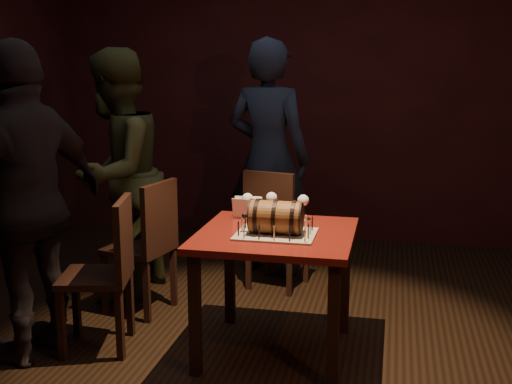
# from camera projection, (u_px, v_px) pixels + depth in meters

# --- Properties ---
(room_shell) EXTENTS (5.04, 5.04, 2.80)m
(room_shell) POSITION_uv_depth(u_px,v_px,m) (254.00, 118.00, 3.73)
(room_shell) COLOR black
(room_shell) RESTS_ON ground
(pub_table) EXTENTS (0.90, 0.90, 0.75)m
(pub_table) POSITION_uv_depth(u_px,v_px,m) (276.00, 250.00, 3.75)
(pub_table) COLOR #53110D
(pub_table) RESTS_ON ground
(cake_board) EXTENTS (0.45, 0.35, 0.01)m
(cake_board) POSITION_uv_depth(u_px,v_px,m) (276.00, 234.00, 3.66)
(cake_board) COLOR gray
(cake_board) RESTS_ON pub_table
(barrel_cake) EXTENTS (0.35, 0.20, 0.20)m
(barrel_cake) POSITION_uv_depth(u_px,v_px,m) (276.00, 217.00, 3.64)
(barrel_cake) COLOR brown
(barrel_cake) RESTS_ON cake_board
(birthday_candles) EXTENTS (0.40, 0.30, 0.09)m
(birthday_candles) POSITION_uv_depth(u_px,v_px,m) (276.00, 226.00, 3.65)
(birthday_candles) COLOR #E3CC88
(birthday_candles) RESTS_ON cake_board
(wine_glass_left) EXTENTS (0.07, 0.07, 0.16)m
(wine_glass_left) POSITION_uv_depth(u_px,v_px,m) (248.00, 200.00, 4.04)
(wine_glass_left) COLOR silver
(wine_glass_left) RESTS_ON pub_table
(wine_glass_mid) EXTENTS (0.07, 0.07, 0.16)m
(wine_glass_mid) POSITION_uv_depth(u_px,v_px,m) (271.00, 199.00, 4.07)
(wine_glass_mid) COLOR silver
(wine_glass_mid) RESTS_ON pub_table
(wine_glass_right) EXTENTS (0.07, 0.07, 0.16)m
(wine_glass_right) POSITION_uv_depth(u_px,v_px,m) (303.00, 201.00, 4.00)
(wine_glass_right) COLOR silver
(wine_glass_right) RESTS_ON pub_table
(pint_of_ale) EXTENTS (0.07, 0.07, 0.15)m
(pint_of_ale) POSITION_uv_depth(u_px,v_px,m) (256.00, 210.00, 3.97)
(pint_of_ale) COLOR silver
(pint_of_ale) RESTS_ON pub_table
(menu_card) EXTENTS (0.10, 0.05, 0.13)m
(menu_card) POSITION_uv_depth(u_px,v_px,m) (241.00, 208.00, 4.05)
(menu_card) COLOR white
(menu_card) RESTS_ON pub_table
(chair_back) EXTENTS (0.48, 0.48, 0.93)m
(chair_back) POSITION_uv_depth(u_px,v_px,m) (274.00, 223.00, 4.85)
(chair_back) COLOR black
(chair_back) RESTS_ON ground
(chair_left_rear) EXTENTS (0.47, 0.47, 0.93)m
(chair_left_rear) POSITION_uv_depth(u_px,v_px,m) (148.00, 240.00, 4.40)
(chair_left_rear) COLOR black
(chair_left_rear) RESTS_ON ground
(chair_left_front) EXTENTS (0.48, 0.48, 0.93)m
(chair_left_front) POSITION_uv_depth(u_px,v_px,m) (108.00, 266.00, 3.84)
(chair_left_front) COLOR black
(chair_left_front) RESTS_ON ground
(person_back) EXTENTS (0.78, 0.61, 1.91)m
(person_back) POSITION_uv_depth(u_px,v_px,m) (268.00, 158.00, 5.17)
(person_back) COLOR #1A2335
(person_back) RESTS_ON ground
(person_left_rear) EXTENTS (0.76, 0.94, 1.82)m
(person_left_rear) POSITION_uv_depth(u_px,v_px,m) (116.00, 175.00, 4.66)
(person_left_rear) COLOR #3A3F1F
(person_left_rear) RESTS_ON ground
(person_left_front) EXTENTS (0.75, 1.17, 1.85)m
(person_left_front) POSITION_uv_depth(u_px,v_px,m) (28.00, 203.00, 3.68)
(person_left_front) COLOR black
(person_left_front) RESTS_ON ground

